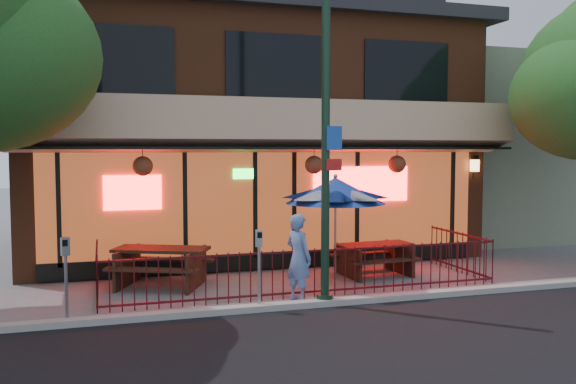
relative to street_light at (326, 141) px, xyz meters
name	(u,v)px	position (x,y,z in m)	size (l,w,h in m)	color
ground	(318,299)	(0.00, 0.40, -3.15)	(80.00, 80.00, 0.00)	gray
curb	(327,303)	(0.00, -0.10, -3.09)	(80.00, 0.25, 0.12)	#999993
restaurant_building	(239,112)	(0.00, 7.51, 0.98)	(12.96, 9.49, 8.05)	brown
neighbor_building	(480,149)	(9.00, 8.10, -0.15)	(6.00, 7.00, 6.00)	gray
patio_fence	(310,264)	(0.00, 0.91, -2.52)	(8.44, 2.62, 1.00)	#430E15
street_light	(326,141)	(0.00, 0.00, 0.00)	(0.43, 0.32, 7.00)	#153021
picnic_table_left	(161,261)	(-2.87, 2.48, -2.59)	(2.46, 2.23, 0.86)	#3A2315
picnic_table_right	(374,254)	(2.08, 2.22, -2.65)	(1.87, 1.49, 0.76)	#361C13
patio_umbrella	(335,191)	(0.76, 1.40, -1.05)	(2.15, 2.15, 2.46)	gray
pedestrian	(299,258)	(-0.41, 0.40, -2.28)	(0.63, 0.42, 1.73)	#6285C4
parking_meter_near	(259,256)	(-1.31, 0.00, -2.14)	(0.16, 0.14, 1.50)	#9FA3A8
parking_meter_far	(66,266)	(-4.69, 0.00, -2.13)	(0.16, 0.15, 1.50)	gray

